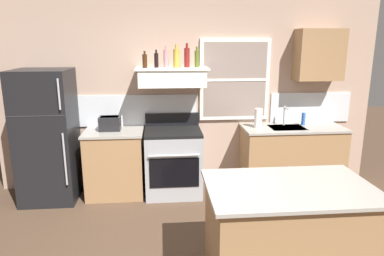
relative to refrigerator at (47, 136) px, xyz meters
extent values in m
cube|color=tan|center=(1.90, 0.39, 0.48)|extent=(5.40, 0.06, 2.70)
cube|color=silver|center=(0.75, 0.35, 0.26)|extent=(2.50, 0.02, 0.44)
cube|color=silver|center=(3.70, 0.35, 0.26)|extent=(1.20, 0.02, 0.44)
cube|color=white|center=(2.55, 0.34, 0.68)|extent=(1.00, 0.04, 1.15)
cube|color=gray|center=(2.55, 0.33, 0.68)|extent=(0.90, 0.01, 1.05)
cube|color=white|center=(2.55, 0.32, 0.68)|extent=(0.90, 0.02, 0.04)
cube|color=black|center=(0.00, 0.00, 0.00)|extent=(0.70, 0.68, 1.74)
cube|color=#333333|center=(0.00, -0.34, 0.34)|extent=(0.69, 0.00, 0.01)
cylinder|color=#A5A8AD|center=(0.30, -0.37, -0.20)|extent=(0.02, 0.02, 0.67)
cylinder|color=#A5A8AD|center=(0.30, -0.37, 0.61)|extent=(0.02, 0.02, 0.37)
cube|color=#9E754C|center=(0.85, 0.06, -0.43)|extent=(0.76, 0.60, 0.88)
cube|color=#9E998E|center=(0.85, 0.06, 0.02)|extent=(0.79, 0.63, 0.03)
cube|color=black|center=(0.80, 0.10, 0.13)|extent=(0.28, 0.20, 0.19)
cube|color=black|center=(0.80, 0.10, 0.22)|extent=(0.24, 0.16, 0.01)
cube|color=black|center=(0.66, 0.10, 0.17)|extent=(0.02, 0.03, 0.02)
cube|color=#9EA0A5|center=(1.65, 0.02, -0.44)|extent=(0.76, 0.64, 0.87)
cube|color=black|center=(1.65, 0.02, 0.02)|extent=(0.76, 0.64, 0.04)
cube|color=black|center=(1.65, 0.31, 0.13)|extent=(0.76, 0.06, 0.18)
cube|color=black|center=(1.65, -0.30, -0.45)|extent=(0.65, 0.01, 0.40)
cylinder|color=silver|center=(1.65, -0.34, -0.20)|extent=(0.65, 0.03, 0.03)
cube|color=white|center=(1.65, 0.12, 0.74)|extent=(0.88, 0.48, 0.22)
cube|color=#262628|center=(1.65, -0.10, 0.66)|extent=(0.75, 0.02, 0.04)
cube|color=white|center=(1.65, 0.12, 0.86)|extent=(0.96, 0.52, 0.02)
cylinder|color=#381E0F|center=(1.30, 0.07, 0.96)|extent=(0.06, 0.06, 0.17)
cylinder|color=#381E0F|center=(1.30, 0.07, 1.07)|extent=(0.03, 0.03, 0.04)
cylinder|color=black|center=(1.45, 0.12, 0.97)|extent=(0.06, 0.06, 0.19)
cylinder|color=black|center=(1.45, 0.12, 1.08)|extent=(0.02, 0.02, 0.05)
cylinder|color=#C67F84|center=(1.58, 0.15, 0.99)|extent=(0.07, 0.07, 0.22)
cylinder|color=#C67F84|center=(1.58, 0.15, 1.12)|extent=(0.03, 0.03, 0.06)
cylinder|color=#B29333|center=(1.71, 0.07, 0.99)|extent=(0.08, 0.08, 0.24)
cylinder|color=#B29333|center=(1.71, 0.07, 1.14)|extent=(0.03, 0.03, 0.06)
cylinder|color=maroon|center=(1.85, 0.14, 1.00)|extent=(0.07, 0.07, 0.25)
cylinder|color=maroon|center=(1.85, 0.14, 1.16)|extent=(0.03, 0.03, 0.06)
cylinder|color=#4C601E|center=(1.98, 0.11, 0.98)|extent=(0.06, 0.06, 0.22)
cylinder|color=#4C601E|center=(1.98, 0.11, 1.12)|extent=(0.03, 0.03, 0.05)
cube|color=#9E754C|center=(3.35, 0.06, -0.43)|extent=(1.40, 0.60, 0.88)
cube|color=#9E998E|center=(3.35, 0.06, 0.02)|extent=(1.43, 0.63, 0.03)
cube|color=#B7BABC|center=(3.25, 0.04, 0.03)|extent=(0.48, 0.36, 0.01)
cylinder|color=silver|center=(3.25, 0.18, 0.18)|extent=(0.03, 0.03, 0.28)
cylinder|color=silver|center=(3.25, 0.10, 0.30)|extent=(0.02, 0.16, 0.02)
cylinder|color=white|center=(2.84, 0.06, 0.17)|extent=(0.11, 0.11, 0.27)
cylinder|color=blue|center=(3.53, 0.16, 0.13)|extent=(0.06, 0.06, 0.18)
cube|color=#9E754C|center=(2.56, -1.95, -0.43)|extent=(1.32, 0.82, 0.88)
cube|color=#9E998E|center=(2.56, -1.95, 0.02)|extent=(1.40, 0.90, 0.03)
cube|color=#9E754C|center=(3.70, 0.20, 1.03)|extent=(0.64, 0.32, 0.70)
camera|label=1|loc=(1.49, -4.59, 1.21)|focal=32.86mm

